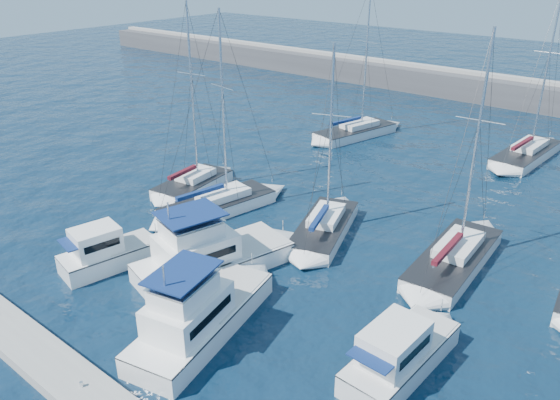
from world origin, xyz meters
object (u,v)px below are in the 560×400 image
Objects in this scene: motor_yacht_port_inner at (207,256)px; sailboat_mid_d at (454,259)px; motor_yacht_port_outer at (106,253)px; sailboat_mid_a at (193,184)px; sailboat_back_a at (356,132)px; motor_yacht_stbd_outer at (398,355)px; motor_yacht_stbd_inner at (198,317)px; sailboat_mid_b at (218,205)px; sailboat_mid_c at (324,228)px; sailboat_back_b at (526,154)px.

sailboat_mid_d reaches higher than motor_yacht_port_inner.
sailboat_mid_a is at bearing 123.94° from motor_yacht_port_outer.
sailboat_mid_d is 25.99m from sailboat_back_a.
motor_yacht_stbd_outer is 24.50m from sailboat_mid_a.
motor_yacht_stbd_outer is 0.47× the size of sailboat_mid_a.
motor_yacht_port_outer is at bearing 161.37° from motor_yacht_stbd_inner.
sailboat_mid_a reaches higher than motor_yacht_port_inner.
sailboat_mid_b reaches higher than motor_yacht_port_inner.
sailboat_mid_a is 4.62m from sailboat_mid_b.
motor_yacht_stbd_outer is 19.89m from sailboat_mid_b.
sailboat_mid_c is 24.98m from sailboat_back_b.
sailboat_back_a reaches higher than sailboat_mid_a.
sailboat_mid_d is at bearing -1.61° from sailboat_mid_a.
sailboat_back_b reaches higher than sailboat_mid_a.
sailboat_mid_a is at bearing 171.97° from sailboat_mid_b.
motor_yacht_port_inner reaches higher than motor_yacht_port_outer.
motor_yacht_stbd_outer is at bearing -59.98° from sailboat_mid_c.
motor_yacht_stbd_inner is 0.63× the size of sailboat_back_b.
sailboat_mid_a is 0.98× the size of sailboat_back_a.
motor_yacht_port_outer is 0.63× the size of motor_yacht_stbd_inner.
sailboat_mid_a is 1.14× the size of sailboat_mid_c.
sailboat_mid_c is 0.90× the size of sailboat_mid_d.
sailboat_mid_b is at bearing -26.42° from sailboat_mid_a.
sailboat_mid_b is at bearing 103.53° from motor_yacht_port_outer.
sailboat_mid_a reaches higher than motor_yacht_stbd_outer.
motor_yacht_port_outer is 9.30m from motor_yacht_stbd_inner.
motor_yacht_port_inner is 33.82m from sailboat_back_b.
motor_yacht_stbd_outer is 0.46× the size of sailboat_back_b.
motor_yacht_port_inner is 12.84m from sailboat_mid_a.
sailboat_back_b is at bearing 28.56° from sailboat_back_a.
sailboat_mid_b is 1.13× the size of sailboat_mid_c.
motor_yacht_stbd_inner is 0.64× the size of sailboat_back_a.
sailboat_mid_b is at bearing 173.98° from sailboat_mid_c.
motor_yacht_stbd_inner is at bearing -93.55° from sailboat_back_b.
motor_yacht_stbd_outer is at bearing 11.16° from motor_yacht_stbd_inner.
sailboat_mid_d is (16.55, 13.59, -0.44)m from motor_yacht_port_outer.
motor_yacht_stbd_outer is at bearing -78.84° from sailboat_back_b.
sailboat_mid_c is at bearing 87.57° from motor_yacht_port_inner.
sailboat_back_b reaches higher than motor_yacht_stbd_outer.
motor_yacht_port_outer is at bearing -132.28° from motor_yacht_port_inner.
sailboat_mid_d is (16.85, 3.64, -0.01)m from sailboat_mid_b.
motor_yacht_port_inner reaches higher than motor_yacht_stbd_outer.
sailboat_back_a reaches higher than motor_yacht_port_inner.
motor_yacht_port_outer is at bearing -167.94° from motor_yacht_stbd_outer.
sailboat_back_a is at bearing 75.05° from sailboat_mid_a.
motor_yacht_stbd_inner is 0.75× the size of sailboat_mid_c.
sailboat_mid_b is (4.36, -1.51, -0.02)m from sailboat_mid_a.
sailboat_mid_c is (-10.34, 8.92, -0.44)m from motor_yacht_stbd_outer.
sailboat_mid_a is 21.32m from sailboat_mid_d.
sailboat_back_a is (-9.92, 19.96, 0.01)m from sailboat_mid_c.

